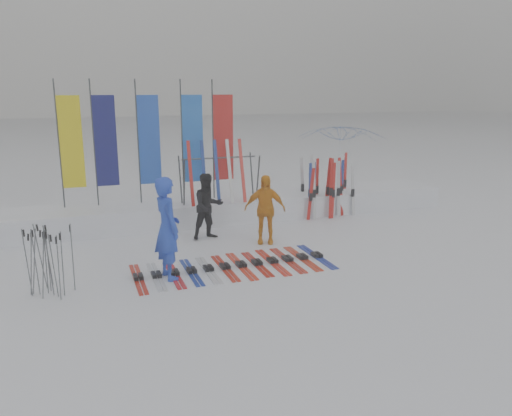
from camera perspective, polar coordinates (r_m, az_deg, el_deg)
name	(u,v)px	position (r m, az deg, el deg)	size (l,w,h in m)	color
ground	(275,277)	(9.75, 2.14, -7.89)	(120.00, 120.00, 0.00)	white
snow_bank	(212,209)	(13.84, -5.04, -0.17)	(14.00, 1.60, 0.60)	white
person_blue	(167,228)	(9.56, -10.10, -2.29)	(0.72, 0.47, 1.97)	blue
person_black	(208,206)	(12.03, -5.50, 0.18)	(0.78, 0.60, 1.60)	black
person_yellow	(265,209)	(11.63, 1.02, -0.14)	(0.95, 0.40, 1.63)	orange
tent_canopy	(341,162)	(16.39, 9.64, 5.23)	(2.74, 2.79, 2.51)	white
ski_row	(234,266)	(10.25, -2.53, -6.59)	(3.97, 1.70, 0.07)	#B21C0E
pole_cluster	(46,262)	(9.52, -22.84, -5.70)	(0.79, 0.81, 1.25)	#595B60
feather_flags	(149,140)	(13.40, -12.14, 7.58)	(4.49, 0.23, 3.20)	#383A3F
ski_rack	(219,173)	(13.28, -4.21, 4.04)	(2.04, 0.80, 1.23)	#383A3F
upright_skis	(326,188)	(14.40, 8.04, 2.30)	(1.70, 1.12, 1.70)	navy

